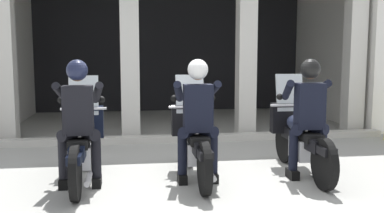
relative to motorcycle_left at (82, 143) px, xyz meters
name	(u,v)px	position (x,y,z in m)	size (l,w,h in m)	color
ground_plane	(172,134)	(1.47, 3.08, -0.50)	(80.00, 80.00, 0.00)	#999993
station_building	(176,35)	(1.79, 5.09, 1.54)	(7.90, 4.59, 3.30)	black
kerb_strip	(193,138)	(1.79, 2.33, -0.44)	(7.40, 0.24, 0.12)	#B7B5AD
motorcycle_left	(82,143)	(0.00, 0.00, 0.00)	(0.62, 2.04, 1.35)	black
police_officer_left	(79,112)	(0.00, -0.28, 0.44)	(0.63, 0.61, 1.58)	black
motorcycle_center	(194,140)	(1.48, 0.00, 0.00)	(0.62, 2.04, 1.35)	black
police_officer_center	(198,110)	(1.47, -0.29, 0.44)	(0.63, 0.61, 1.58)	black
motorcycle_right	(300,137)	(2.95, -0.01, 0.00)	(0.62, 2.04, 1.35)	black
police_officer_right	(309,108)	(2.95, -0.29, 0.44)	(0.63, 0.61, 1.58)	black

